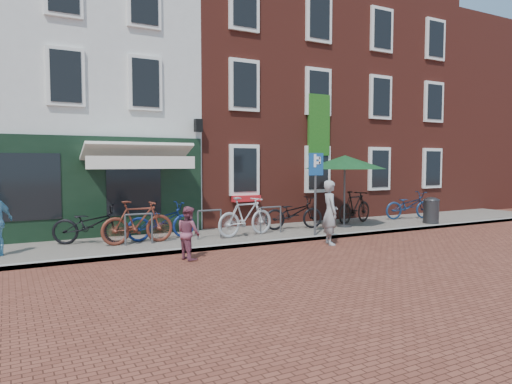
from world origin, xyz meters
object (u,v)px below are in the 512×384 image
parking_sign (316,179)px  bicycle_2 (161,221)px  bicycle_3 (246,216)px  parasol (345,160)px  bicycle_1 (138,222)px  bicycle_4 (294,213)px  woman (330,212)px  litter_bin (431,209)px  bicycle_6 (409,205)px  bicycle_0 (91,224)px  boy (188,233)px  bicycle_5 (355,207)px

parking_sign → bicycle_2: size_ratio=1.23×
bicycle_3 → parasol: bearing=-96.5°
parking_sign → bicycle_1: bearing=167.6°
parasol → bicycle_4: bearing=169.9°
woman → bicycle_4: size_ratio=0.89×
bicycle_3 → litter_bin: bearing=-104.2°
bicycle_1 → bicycle_6: bearing=-89.1°
woman → bicycle_4: (0.34, 2.34, -0.26)m
bicycle_0 → bicycle_1: size_ratio=1.03×
bicycle_2 → bicycle_1: bearing=112.1°
parasol → bicycle_1: 7.10m
bicycle_1 → bicycle_4: 5.10m
parking_sign → bicycle_0: parking_sign is taller
parking_sign → bicycle_3: size_ratio=1.26×
bicycle_2 → bicycle_6: same height
bicycle_1 → bicycle_4: bicycle_1 is taller
parking_sign → parasol: (1.95, 1.06, 0.57)m
litter_bin → bicycle_4: (-5.06, 1.11, 0.01)m
bicycle_1 → bicycle_6: size_ratio=0.97×
bicycle_1 → parasol: bearing=-91.8°
boy → bicycle_2: size_ratio=0.63×
parking_sign → bicycle_3: (-1.86, 0.87, -1.10)m
litter_bin → parking_sign: (-5.20, -0.27, 1.16)m
woman → bicycle_1: 5.18m
parking_sign → woman: (-0.20, -0.96, -0.89)m
bicycle_5 → bicycle_6: bearing=-106.1°
parasol → bicycle_3: (-3.81, -0.19, -1.67)m
bicycle_0 → bicycle_6: same height
boy → bicycle_0: 3.16m
woman → bicycle_5: woman is taller
boy → bicycle_3: bicycle_3 is taller
litter_bin → bicycle_6: 1.30m
bicycle_0 → bicycle_5: size_ratio=1.03×
litter_bin → bicycle_2: bearing=172.8°
bicycle_4 → bicycle_2: bearing=99.5°
bicycle_5 → parasol: bearing=102.8°
litter_bin → parasol: size_ratio=0.37×
litter_bin → parasol: (-3.26, 0.79, 1.74)m
litter_bin → parasol: 3.77m
woman → bicycle_1: bearing=85.8°
bicycle_4 → bicycle_6: 5.32m
bicycle_3 → bicycle_4: bicycle_3 is taller
boy → bicycle_4: 5.02m
bicycle_1 → bicycle_3: bearing=-95.6°
boy → parasol: bearing=-84.2°
boy → bicycle_6: (9.75, 2.52, -0.00)m
bicycle_0 → parasol: bearing=-73.0°
litter_bin → woman: size_ratio=0.56×
litter_bin → bicycle_2: bicycle_2 is taller
parking_sign → bicycle_4: bearing=84.1°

